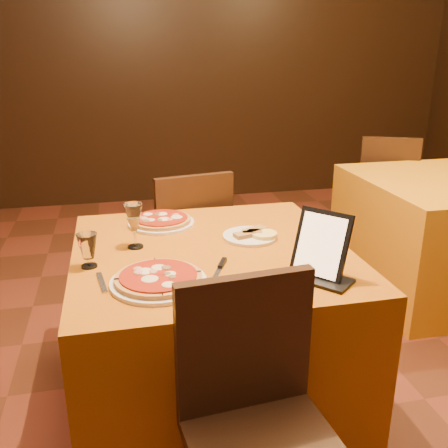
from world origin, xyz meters
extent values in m
cube|color=#5E2D19|center=(0.00, 0.00, -0.01)|extent=(6.00, 7.00, 0.01)
cube|color=black|center=(0.00, 3.50, 1.40)|extent=(6.00, 0.01, 2.80)
cube|color=#AA590A|center=(-0.20, 0.20, 0.38)|extent=(1.10, 1.10, 0.75)
cube|color=orange|center=(1.50, 1.00, 0.38)|extent=(1.10, 1.10, 0.75)
cylinder|color=white|center=(-0.44, -0.07, 0.76)|extent=(0.34, 0.34, 0.01)
cylinder|color=#AD4C23|center=(-0.44, -0.07, 0.77)|extent=(0.30, 0.30, 0.02)
cylinder|color=white|center=(-0.37, 0.54, 0.76)|extent=(0.30, 0.30, 0.01)
cylinder|color=#AD4C23|center=(-0.37, 0.54, 0.77)|extent=(0.27, 0.27, 0.02)
cylinder|color=white|center=(-0.02, 0.29, 0.76)|extent=(0.23, 0.23, 0.01)
cylinder|color=olive|center=(-0.02, 0.29, 0.77)|extent=(0.14, 0.14, 0.02)
cube|color=black|center=(0.12, -0.13, 0.87)|extent=(0.20, 0.21, 0.23)
cube|color=silver|center=(-0.23, -0.05, 0.75)|extent=(0.11, 0.20, 0.01)
cube|color=silver|center=(-0.63, -0.03, 0.75)|extent=(0.04, 0.17, 0.01)
cube|color=silver|center=(-0.25, 0.59, 0.75)|extent=(0.04, 0.15, 0.01)
camera|label=1|loc=(-0.56, -1.64, 1.52)|focal=40.00mm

